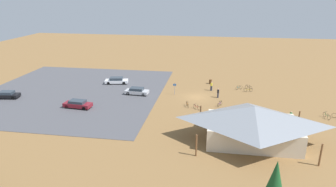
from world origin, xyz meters
name	(u,v)px	position (x,y,z in m)	size (l,w,h in m)	color
ground	(196,97)	(0.00, 0.00, 0.00)	(160.00, 160.00, 0.00)	olive
parking_lot_asphalt	(74,91)	(23.59, 0.44, 0.03)	(33.56, 35.54, 0.05)	#4C4C51
bike_pavilion	(253,122)	(-8.06, 15.88, 2.73)	(13.90, 9.71, 4.82)	beige
trash_bin	(210,82)	(-2.36, -8.87, 0.45)	(0.60, 0.60, 0.90)	brown
lot_sign	(175,87)	(4.12, -0.85, 1.41)	(0.56, 0.08, 2.20)	#99999E
bicycle_black_near_porch	(249,87)	(-9.88, -6.48, 0.36)	(1.26, 1.11, 0.82)	black
bicycle_teal_trailside	(239,88)	(-7.99, -5.88, 0.36)	(1.33, 1.06, 0.82)	black
bicycle_yellow_yard_left	(248,90)	(-9.66, -4.69, 0.36)	(1.74, 0.54, 0.80)	black
bicycle_red_edge_north	(197,107)	(-0.44, 5.87, 0.35)	(1.30, 1.01, 0.80)	black
bicycle_purple_edge_south	(220,104)	(-4.18, 3.86, 0.38)	(0.78, 1.55, 0.85)	black
bicycle_orange_front_row	(187,105)	(1.16, 5.01, 0.38)	(0.61, 1.66, 0.81)	black
bicycle_green_yard_center	(327,116)	(-20.15, 6.51, 0.39)	(0.61, 1.78, 0.91)	black
bicycle_blue_back_row	(303,122)	(-16.00, 9.32, 0.35)	(1.07, 1.33, 0.75)	black
car_silver_mid_lot	(137,91)	(11.07, 0.30, 0.70)	(4.41, 2.08, 1.29)	#BCBCC1
car_black_back_corner	(7,95)	(33.67, 5.95, 0.69)	(4.47, 2.36, 1.27)	black
car_white_second_row	(117,80)	(17.04, -5.81, 0.72)	(4.95, 2.73, 1.33)	white
car_maroon_front_row	(78,104)	(18.98, 8.41, 0.71)	(4.74, 2.19, 1.30)	maroon
visitor_at_bikes	(291,116)	(-14.38, 8.76, 0.89)	(0.37, 0.40, 1.69)	#2D3347
visitor_crossing_yard	(218,93)	(-3.88, -0.37, 0.91)	(0.36, 0.36, 1.74)	#2D3347
visitor_near_lot	(211,86)	(-2.60, -4.32, 0.93)	(0.38, 0.36, 1.77)	#2D3347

